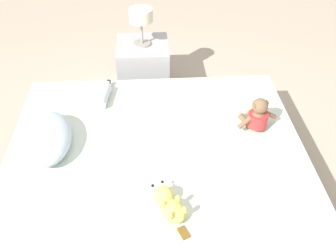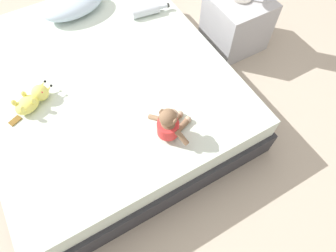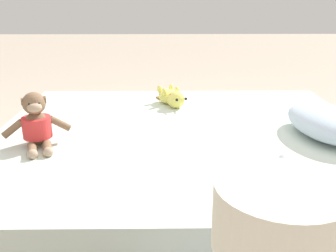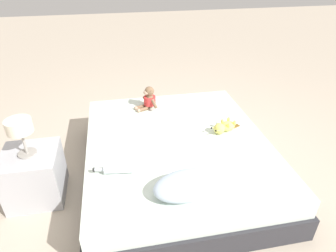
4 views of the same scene
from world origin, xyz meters
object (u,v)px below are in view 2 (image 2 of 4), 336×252
at_px(pillow, 73,4).
at_px(plush_monkey, 169,125).
at_px(plush_yellow_creature, 33,99).
at_px(glass_bottle, 147,11).
at_px(bed, 105,89).
at_px(nightstand, 236,22).

height_order(pillow, plush_monkey, plush_monkey).
distance_m(plush_yellow_creature, glass_bottle, 1.05).
bearing_deg(pillow, bed, -96.37).
xyz_separation_m(plush_monkey, glass_bottle, (0.37, 0.98, -0.06)).
bearing_deg(nightstand, plush_yellow_creature, -175.89).
bearing_deg(pillow, nightstand, -26.83).
bearing_deg(bed, plush_yellow_creature, -173.78).
bearing_deg(plush_yellow_creature, pillow, 53.25).
relative_size(bed, plush_yellow_creature, 5.75).
bearing_deg(bed, nightstand, 3.33).
bearing_deg(glass_bottle, plush_monkey, -110.59).
xyz_separation_m(plush_yellow_creature, glass_bottle, (0.97, 0.39, -0.01)).
height_order(bed, plush_monkey, plush_monkey).
xyz_separation_m(bed, pillow, (0.07, 0.64, 0.26)).
bearing_deg(plush_monkey, glass_bottle, 69.41).
height_order(bed, nightstand, nightstand).
relative_size(plush_yellow_creature, glass_bottle, 1.07).
xyz_separation_m(plush_yellow_creature, nightstand, (1.65, 0.12, -0.20)).
distance_m(bed, nightstand, 1.20).
distance_m(bed, plush_yellow_creature, 0.50).
xyz_separation_m(plush_monkey, nightstand, (1.04, 0.70, -0.25)).
height_order(pillow, plush_yellow_creature, pillow).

